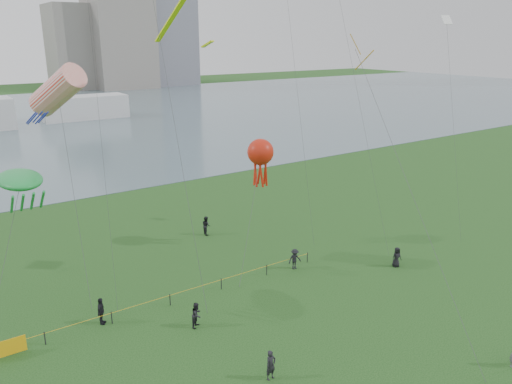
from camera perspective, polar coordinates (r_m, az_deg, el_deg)
lake at (r=117.29m, az=-25.79°, el=7.09°), size 400.00×120.00×0.08m
building_mid at (r=187.63m, az=-15.37°, el=17.21°), size 20.00×20.00×38.00m
building_low at (r=189.23m, az=-20.01°, el=15.29°), size 16.00×18.00×28.00m
pavilion_right at (r=117.86m, az=-19.03°, el=9.13°), size 18.00×7.00×5.00m
fence at (r=33.15m, az=-19.75°, el=-14.25°), size 24.07×0.07×1.05m
spectator_a at (r=32.14m, az=-6.78°, el=-13.76°), size 1.01×0.97×1.64m
spectator_b at (r=39.23m, az=4.45°, el=-7.64°), size 1.14×0.75×1.66m
spectator_c at (r=33.58m, az=-17.29°, el=-12.87°), size 0.94×1.12×1.79m
spectator_d at (r=41.03m, az=15.78°, el=-7.16°), size 0.88×0.68×1.61m
spectator_f at (r=27.75m, az=1.70°, el=-19.17°), size 0.65×0.46×1.68m
spectator_g at (r=45.88m, az=-5.71°, el=-3.82°), size 0.76×0.92×1.75m
kite_windsock at (r=37.97m, az=-21.73°, el=10.71°), size 4.31×9.02×15.73m
kite_creature at (r=33.34m, az=-25.41°, el=1.26°), size 4.71×5.07×9.56m
kite_octopus at (r=41.43m, az=0.51°, el=4.49°), size 6.89×6.78×9.34m
kite_delta at (r=34.78m, az=11.90°, el=14.78°), size 3.49×14.38×17.55m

